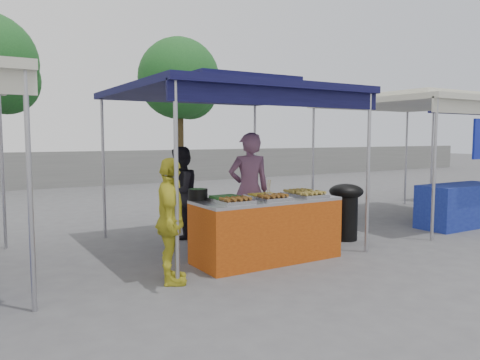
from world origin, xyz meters
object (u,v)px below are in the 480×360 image
vendor_table (267,230)px  vendor_woman (249,190)px  helper_man (180,193)px  cooking_pot (198,195)px  wok_burner (346,207)px  customer_person (171,221)px

vendor_table → vendor_woman: (0.24, 0.83, 0.45)m
vendor_table → helper_man: bearing=103.0°
cooking_pot → vendor_woman: size_ratio=0.15×
wok_burner → vendor_table: bearing=-177.7°
vendor_table → cooking_pot: cooking_pot is taller
wok_burner → customer_person: size_ratio=0.64×
customer_person → helper_man: bearing=-3.5°
vendor_woman → customer_person: bearing=49.3°
vendor_table → customer_person: customer_person is taller
vendor_table → helper_man: size_ratio=1.31×
cooking_pot → helper_man: (0.42, 1.54, -0.16)m
helper_man → vendor_woman: bearing=86.3°
wok_burner → helper_man: 2.74m
customer_person → vendor_table: bearing=-56.7°
vendor_table → vendor_woman: 0.98m
helper_man → customer_person: helper_man is taller
vendor_table → customer_person: 1.58m
vendor_table → vendor_woman: bearing=73.8°
cooking_pot → vendor_woman: (1.10, 0.48, -0.05)m
cooking_pot → vendor_woman: vendor_woman is taller
vendor_woman → customer_person: size_ratio=1.20×
wok_burner → vendor_woman: (-1.59, 0.46, 0.33)m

